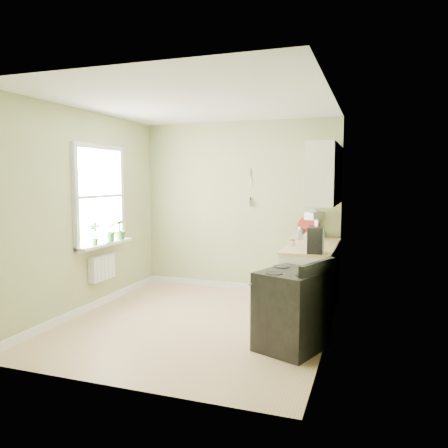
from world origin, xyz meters
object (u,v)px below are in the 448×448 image
(coffee_maker, at_px, (315,241))
(kettle, at_px, (300,233))
(stove, at_px, (292,309))
(stand_mixer, at_px, (314,226))

(coffee_maker, bearing_deg, kettle, 108.26)
(stove, distance_m, coffee_maker, 0.99)
(stove, distance_m, kettle, 1.95)
(kettle, bearing_deg, coffee_maker, -71.74)
(stove, relative_size, kettle, 4.90)
(stove, relative_size, stand_mixer, 2.19)
(stand_mixer, xyz_separation_m, coffee_maker, (0.19, -1.36, -0.04))
(coffee_maker, bearing_deg, stove, -100.26)
(kettle, xyz_separation_m, coffee_maker, (0.36, -1.10, 0.05))
(stand_mixer, bearing_deg, stove, -88.55)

